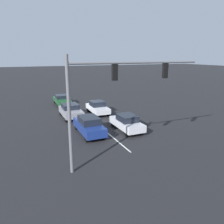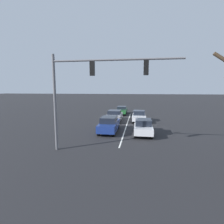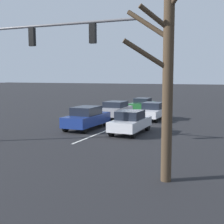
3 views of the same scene
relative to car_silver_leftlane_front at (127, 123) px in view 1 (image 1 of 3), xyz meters
name	(u,v)px [view 1 (image 1 of 3)]	position (x,y,z in m)	size (l,w,h in m)	color
ground_plane	(84,113)	(1.90, -7.71, -0.78)	(240.00, 240.00, 0.00)	black
lane_stripe_left_divider	(92,120)	(1.90, -4.68, -0.77)	(0.12, 18.06, 0.01)	silver
car_silver_leftlane_front	(127,123)	(0.00, 0.00, 0.00)	(1.72, 4.13, 1.53)	silver
car_navy_midlane_front	(89,125)	(3.50, -0.49, 0.04)	(1.75, 4.53, 1.61)	navy
car_gray_midlane_second	(71,111)	(3.76, -6.44, 0.02)	(1.93, 4.20, 1.52)	gray
car_white_leftlane_second	(98,107)	(0.41, -6.80, -0.01)	(1.74, 4.05, 1.51)	silver
car_darkgreen_midlane_third	(62,100)	(3.41, -13.31, -0.05)	(1.76, 4.53, 1.38)	#1E5928
traffic_signal_gantry	(110,88)	(3.92, 5.34, 4.16)	(8.88, 0.37, 6.88)	slate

